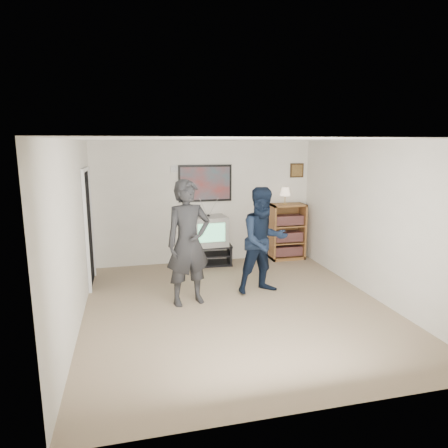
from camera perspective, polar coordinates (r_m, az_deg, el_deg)
name	(u,v)px	position (r m, az deg, el deg)	size (l,w,h in m)	color
room_shell	(231,222)	(6.17, 1.04, 0.24)	(4.51, 5.00, 2.51)	#726248
media_stand	(211,255)	(8.21, -1.92, -4.38)	(0.87, 0.52, 0.42)	black
crt_television	(209,231)	(8.08, -2.21, -0.94)	(0.70, 0.59, 0.59)	#989893
bookshelf	(287,232)	(8.64, 9.00, -1.07)	(0.73, 0.41, 1.19)	brown
table_lamp	(285,196)	(8.47, 8.72, 3.99)	(0.22, 0.22, 0.35)	#FCDFBF
person_tall	(188,243)	(6.09, -5.11, -2.71)	(0.70, 0.46, 1.93)	black
person_short	(264,241)	(6.58, 5.67, -2.39)	(0.86, 0.67, 1.76)	black
controller_left	(185,230)	(6.22, -5.60, -0.82)	(0.04, 0.12, 0.04)	white
controller_right	(259,230)	(6.78, 5.03, -0.83)	(0.04, 0.13, 0.04)	white
poster	(205,183)	(8.17, -2.70, 5.83)	(1.10, 0.03, 0.75)	black
air_vent	(178,169)	(8.06, -6.61, 7.83)	(0.28, 0.02, 0.14)	white
small_picture	(297,170)	(8.75, 10.37, 7.54)	(0.30, 0.03, 0.30)	black
doorway	(88,229)	(7.29, -18.83, -0.63)	(0.03, 0.85, 2.00)	black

